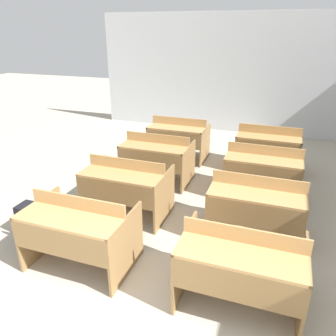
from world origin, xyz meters
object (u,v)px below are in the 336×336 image
Objects in this scene: bench_third_left at (157,156)px; bench_back_left at (178,137)px; bench_second_right at (256,205)px; bench_back_right at (268,146)px; bench_front_left at (79,229)px; bench_front_right at (241,265)px; schoolbag at (32,220)px; bench_second_left at (126,185)px; bench_third_right at (263,170)px.

bench_back_left is at bearing 89.89° from bench_third_left.
bench_second_right is 2.11m from bench_third_left.
bench_third_left is 2.10m from bench_back_right.
bench_front_left and bench_back_left have the same top height.
bench_front_right and bench_second_right have the same top height.
bench_second_right is 1.00× the size of bench_back_left.
schoolbag is (-2.68, -3.21, -0.26)m from bench_back_right.
bench_second_left is 2.93m from bench_back_right.
bench_back_right is at bearing 63.62° from bench_front_left.
bench_third_left is (-0.01, 2.34, 0.00)m from bench_front_left.
bench_back_left is 2.70× the size of schoolbag.
bench_back_left is at bearing 126.98° from bench_second_right.
bench_second_right is 1.17m from bench_third_right.
bench_back_left reaches higher than schoolbag.
bench_front_right is 1.18m from bench_second_right.
bench_third_left is at bearing 65.49° from schoolbag.
bench_front_left is 1.15m from bench_second_left.
bench_second_right is 1.00× the size of bench_third_left.
bench_third_right is (0.00, 2.36, 0.00)m from bench_front_right.
bench_third_left is 1.00× the size of bench_back_right.
bench_second_left and bench_third_right have the same top height.
schoolbag is (-0.93, -3.23, -0.26)m from bench_back_left.
bench_second_left and bench_back_left have the same top height.
bench_third_right is at bearing 90.75° from bench_second_right.
bench_front_right is 1.00× the size of bench_second_right.
bench_second_left is at bearing -179.04° from bench_second_right.
bench_front_left is 1.00× the size of bench_back_left.
bench_second_left is 1.00× the size of bench_back_left.
bench_third_right is 2.70× the size of schoolbag.
bench_front_left is 2.34m from bench_third_left.
bench_third_left is 2.26m from schoolbag.
bench_back_right is at bearing 50.13° from schoolbag.
bench_front_left is 1.02m from schoolbag.
schoolbag is at bearing -137.92° from bench_second_left.
bench_third_left is at bearing 146.74° from bench_second_right.
schoolbag is at bearing -129.87° from bench_back_right.
bench_second_right is at bearing 0.96° from bench_second_left.
schoolbag is (-2.68, -2.05, -0.26)m from bench_third_right.
bench_front_left and bench_third_right have the same top height.
bench_back_left is at bearing 73.88° from schoolbag.
bench_third_right is 3.39m from schoolbag.
schoolbag is (-0.94, 0.30, -0.26)m from bench_front_left.
bench_third_right is at bearing -89.86° from bench_back_right.
schoolbag is at bearing -106.12° from bench_back_left.
bench_third_right is at bearing 89.95° from bench_front_right.
schoolbag is at bearing 173.51° from bench_front_right.
bench_second_left is 2.12m from bench_third_right.
bench_third_right is at bearing 34.63° from bench_second_left.
bench_back_right is 2.70× the size of schoolbag.
bench_second_left and bench_back_right have the same top height.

